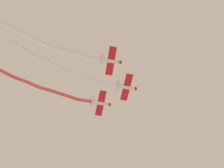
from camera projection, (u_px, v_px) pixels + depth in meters
The scene contains 6 objects.
airplane_lead at pixel (126, 87), 80.75m from camera, with size 7.46×5.56×1.87m.
smoke_trail_lead at pixel (65, 67), 77.06m from camera, with size 9.02×25.65×2.52m.
airplane_left_wing at pixel (101, 103), 82.83m from camera, with size 7.46×5.56×1.87m.
smoke_trail_left_wing at pixel (39, 85), 81.04m from camera, with size 6.89×27.06×2.41m.
airplane_right_wing at pixel (111, 61), 77.86m from camera, with size 7.40×5.50×1.87m.
smoke_trail_right_wing at pixel (49, 43), 77.07m from camera, with size 5.71×25.17×3.73m.
Camera 1 is at (31.96, -3.76, 1.92)m, focal length 52.46 mm.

